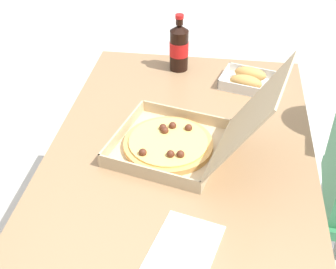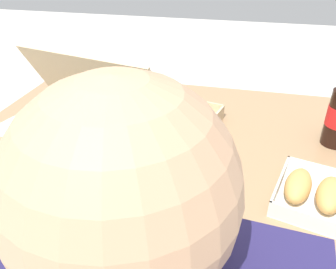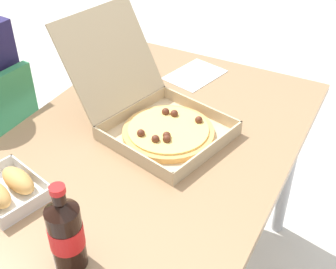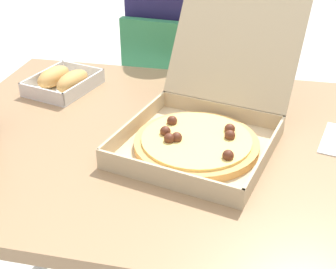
# 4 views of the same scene
# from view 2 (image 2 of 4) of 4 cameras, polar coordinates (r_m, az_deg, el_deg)

# --- Properties ---
(dining_table) EXTENTS (1.16, 0.81, 0.71)m
(dining_table) POSITION_cam_2_polar(r_m,az_deg,el_deg) (1.05, -0.25, -4.25)
(dining_table) COLOR #997551
(dining_table) RESTS_ON ground_plane
(pizza_box_open) EXTENTS (0.42, 0.54, 0.32)m
(pizza_box_open) POSITION_cam_2_polar(r_m,az_deg,el_deg) (0.99, -2.87, 2.26)
(pizza_box_open) COLOR tan
(pizza_box_open) RESTS_ON dining_table
(bread_side_box) EXTENTS (0.19, 0.22, 0.06)m
(bread_side_box) POSITION_cam_2_polar(r_m,az_deg,el_deg) (0.82, 23.04, -8.80)
(bread_side_box) COLOR white
(bread_side_box) RESTS_ON dining_table
(paper_menu) EXTENTS (0.24, 0.20, 0.00)m
(paper_menu) POSITION_cam_2_polar(r_m,az_deg,el_deg) (1.13, -21.97, 1.01)
(paper_menu) COLOR white
(paper_menu) RESTS_ON dining_table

